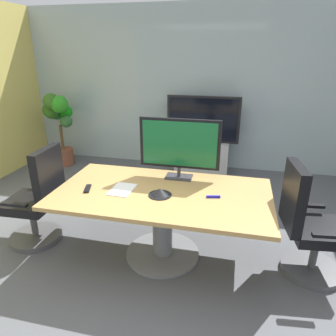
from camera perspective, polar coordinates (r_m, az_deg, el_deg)
name	(u,v)px	position (r m, az deg, el deg)	size (l,w,h in m)	color
ground_plane	(146,268)	(3.17, -4.19, -18.16)	(7.11, 7.11, 0.00)	#515459
wall_back_glass_partition	(195,90)	(5.43, 5.04, 14.39)	(6.11, 0.10, 2.72)	#9EB2B7
conference_table	(162,208)	(3.03, -1.08, -7.52)	(2.07, 1.11, 0.73)	#B2894C
office_chair_left	(38,204)	(3.59, -23.10, -6.21)	(0.60, 0.58, 1.09)	#4C4C51
office_chair_right	(308,231)	(3.14, 24.66, -10.59)	(0.62, 0.60, 1.09)	#4C4C51
tv_monitor	(179,145)	(3.15, 2.16, 4.27)	(0.84, 0.18, 0.64)	#333338
wall_display_unit	(202,147)	(5.26, 6.38, 3.86)	(1.20, 0.36, 1.31)	#B7BABC
potted_plant	(58,120)	(5.82, -19.79, 8.49)	(0.54, 0.55, 1.32)	brown
conference_phone	(160,192)	(2.87, -1.51, -4.57)	(0.22, 0.22, 0.07)	black
remote_control	(88,189)	(3.09, -14.80, -3.73)	(0.05, 0.17, 0.02)	black
whiteboard_marker	(213,197)	(2.86, 8.46, -5.33)	(0.13, 0.02, 0.02)	#1919A5
paper_notepad	(122,189)	(3.02, -8.55, -3.98)	(0.21, 0.30, 0.01)	white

